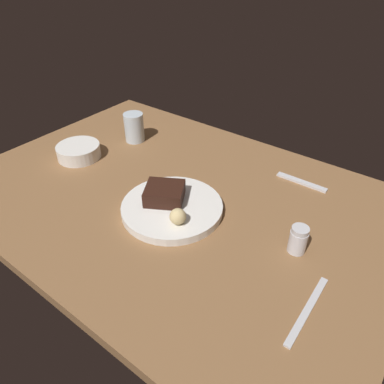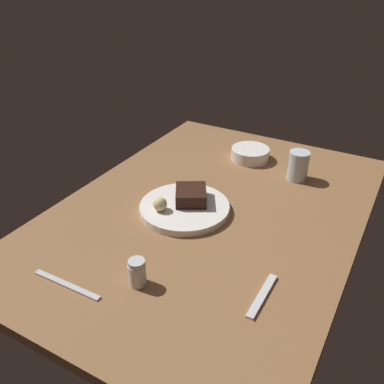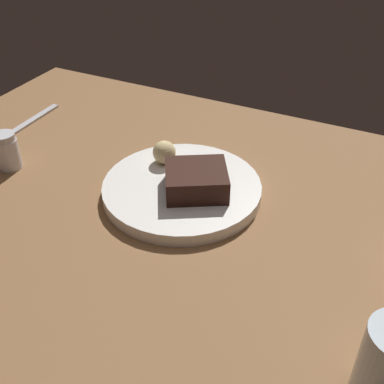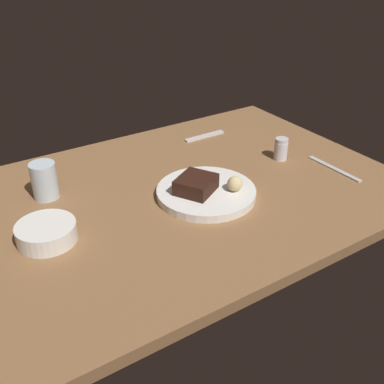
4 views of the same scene
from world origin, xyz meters
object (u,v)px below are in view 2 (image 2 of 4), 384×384
object	(u,v)px
water_glass	(298,166)
bread_roll	(160,204)
butter_knife	(67,285)
dessert_plate	(185,208)
chocolate_cake_slice	(191,195)
salt_shaker	(138,273)
side_bowl	(250,154)
dessert_spoon	(262,296)

from	to	relation	value
water_glass	bread_roll	bearing A→B (deg)	-33.48
butter_knife	dessert_plate	bearing A→B (deg)	78.25
bread_roll	butter_knife	distance (cm)	35.04
dessert_plate	chocolate_cake_slice	bearing A→B (deg)	169.00
salt_shaker	side_bowl	bearing A→B (deg)	-177.59
dessert_plate	bread_roll	size ratio (longest dim) A/B	6.49
dessert_plate	butter_knife	xyz separation A→B (cm)	(40.47, -7.90, -0.83)
water_glass	dessert_spoon	bearing A→B (deg)	9.86
dessert_plate	water_glass	world-z (taller)	water_glass
butter_knife	side_bowl	bearing A→B (deg)	81.51
chocolate_cake_slice	side_bowl	size ratio (longest dim) A/B	0.72
salt_shaker	butter_knife	bearing A→B (deg)	-59.10
water_glass	butter_knife	distance (cm)	82.23
butter_knife	dessert_spoon	bearing A→B (deg)	23.94
chocolate_cake_slice	butter_knife	distance (cm)	44.36
water_glass	side_bowl	xyz separation A→B (cm)	(-6.13, -19.40, -2.76)
bread_roll	side_bowl	bearing A→B (deg)	170.43
chocolate_cake_slice	dessert_spoon	distance (cm)	40.76
dessert_plate	butter_knife	size ratio (longest dim) A/B	1.39
chocolate_cake_slice	bread_roll	size ratio (longest dim) A/B	2.41
chocolate_cake_slice	water_glass	world-z (taller)	water_glass
salt_shaker	chocolate_cake_slice	bearing A→B (deg)	-170.38
water_glass	dessert_spoon	size ratio (longest dim) A/B	0.66
bread_roll	salt_shaker	xyz separation A→B (cm)	(26.08, 11.14, -0.83)
side_bowl	salt_shaker	bearing A→B (deg)	2.41
chocolate_cake_slice	bread_roll	bearing A→B (deg)	-31.07
chocolate_cake_slice	butter_knife	bearing A→B (deg)	-11.04
salt_shaker	butter_knife	size ratio (longest dim) A/B	0.36
dessert_spoon	bread_roll	bearing A→B (deg)	66.61
dessert_plate	salt_shaker	xyz separation A→B (cm)	(31.88, 6.46, 2.29)
salt_shaker	water_glass	distance (cm)	69.52
dessert_plate	dessert_spoon	xyz separation A→B (cm)	(21.82, 32.75, -0.73)
dessert_spoon	side_bowl	bearing A→B (deg)	24.57
bread_roll	dessert_spoon	size ratio (longest dim) A/B	0.27
salt_shaker	dessert_spoon	xyz separation A→B (cm)	(-10.06, 26.29, -3.01)
bread_roll	side_bowl	size ratio (longest dim) A/B	0.30
side_bowl	dessert_spoon	world-z (taller)	side_bowl
butter_knife	bread_roll	bearing A→B (deg)	83.99
chocolate_cake_slice	bread_roll	xyz separation A→B (cm)	(8.70, -5.24, 0.03)
salt_shaker	butter_knife	world-z (taller)	salt_shaker
dessert_spoon	chocolate_cake_slice	bearing A→B (deg)	52.25
water_glass	dessert_spoon	distance (cm)	58.54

